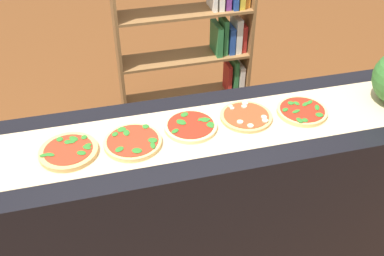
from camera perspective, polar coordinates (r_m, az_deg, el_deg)
The scene contains 9 objects.
ground_plane at distance 2.63m, azimuth 0.00°, elevation -16.06°, with size 12.00×12.00×0.00m, color brown.
counter at distance 2.28m, azimuth 0.00°, elevation -9.35°, with size 2.43×0.61×0.89m, color black.
parchment_paper at distance 1.98m, azimuth 0.00°, elevation -0.44°, with size 2.21×0.38×0.00m, color tan.
pizza_spinach_0 at distance 1.93m, azimuth -15.82°, elevation -2.93°, with size 0.25×0.25×0.03m.
pizza_spinach_1 at distance 1.92m, azimuth -7.74°, elevation -1.82°, with size 0.25×0.25×0.03m.
pizza_spinach_2 at distance 2.00m, azimuth -0.16°, elevation 0.26°, with size 0.24×0.24×0.03m.
pizza_mushroom_3 at distance 2.08m, azimuth 7.10°, elevation 1.52°, with size 0.25×0.25×0.02m.
pizza_spinach_4 at distance 2.16m, azimuth 14.19°, elevation 2.16°, with size 0.24×0.24×0.03m.
bookshelf at distance 3.11m, azimuth 1.54°, elevation 9.35°, with size 0.92×0.24×1.33m.
Camera 1 is at (-0.39, -1.52, 2.10)m, focal length 40.79 mm.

